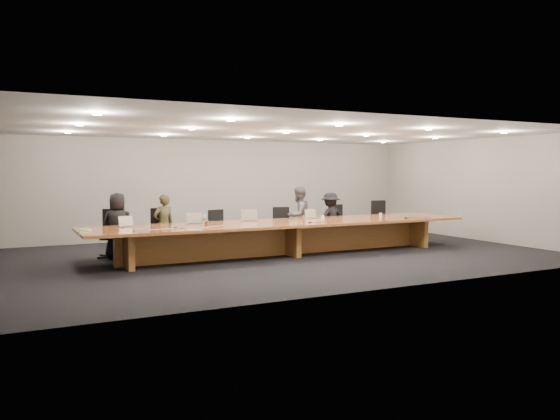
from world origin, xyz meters
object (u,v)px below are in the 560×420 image
Objects in this scene: laptop_c at (250,215)px; laptop_a at (128,221)px; person_d at (331,218)px; person_a at (118,226)px; person_b at (164,225)px; paper_cup_far at (381,215)px; conference_table at (286,232)px; av_box at (139,230)px; chair_right at (340,223)px; chair_left at (161,231)px; laptop_b at (195,218)px; paper_cup_near at (323,218)px; chair_far_right at (383,219)px; person_c at (299,216)px; laptop_d at (313,214)px; amber_mug at (207,224)px; mic_center at (310,222)px; chair_mid_right at (283,227)px; mic_left at (175,228)px; mic_right at (406,218)px; chair_mid_left at (221,230)px; water_bottle at (204,219)px; chair_far_left at (112,233)px.

laptop_a is at bearing -164.65° from laptop_c.
person_d is 2.73m from laptop_c.
person_a reaches higher than person_b.
person_a reaches higher than paper_cup_far.
av_box is (-3.41, -0.43, 0.25)m from conference_table.
chair_right is 5.82m from person_a.
chair_left is 1.04m from laptop_b.
paper_cup_far is at bearing 2.82° from paper_cup_near.
chair_left is 6.32m from chair_far_right.
person_a is 14.83× the size of paper_cup_near.
person_c is 4.85× the size of laptop_d.
conference_table is 93.00× the size of paper_cup_far.
conference_table is at bearing -176.55° from paper_cup_far.
amber_mug reaches higher than paper_cup_near.
conference_table is at bearing 126.87° from mic_center.
amber_mug is at bearing -139.85° from chair_mid_right.
person_b is (0.05, -0.02, 0.15)m from chair_left.
chair_left is 5.47m from paper_cup_far.
av_box is (-6.20, -0.60, -0.03)m from paper_cup_far.
person_a is 14.18× the size of amber_mug.
chair_right is at bearing 13.72° from av_box.
laptop_d is at bearing 9.08° from amber_mug.
person_c reaches higher than av_box.
amber_mug is 0.73m from mic_left.
person_b is 6.27× the size of av_box.
amber_mug is 0.95× the size of mic_left.
mic_center is (3.77, -0.05, -0.00)m from av_box.
mic_left is (-4.56, -1.41, 0.09)m from person_d.
person_c is 1.90m from laptop_c.
laptop_a is at bearing -170.60° from chair_far_right.
person_b is at bearing 159.86° from laptop_d.
laptop_b is (1.49, -0.80, 0.16)m from person_a.
mic_left is (0.76, 0.16, -0.00)m from av_box.
mic_right is at bearing 119.16° from person_d.
mic_left is at bearing 143.21° from person_a.
conference_table is 9.03× the size of chair_mid_left.
mic_right is at bearing -0.86° from mic_center.
chair_left reaches higher than laptop_d.
laptop_a is 0.79m from av_box.
conference_table is 29.64× the size of laptop_a.
chair_far_right is at bearing 10.30° from water_bottle.
person_b reaches higher than laptop_b.
laptop_b is at bearing -47.47° from chair_left.
chair_right is 0.71× the size of person_a.
person_b reaches higher than chair_far_right.
person_b is at bearing -167.08° from chair_mid_right.
amber_mug is at bearing 12.71° from mic_left.
chair_mid_right is 2.77m from amber_mug.
conference_table is 83.91× the size of mic_left.
chair_far_left reaches higher than conference_table.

